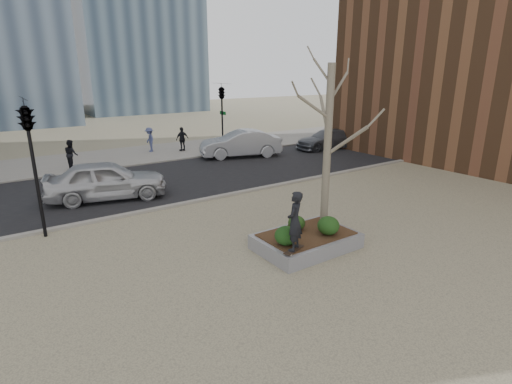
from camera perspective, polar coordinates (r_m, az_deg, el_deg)
ground at (r=11.99m, az=3.51°, el=-9.13°), size 120.00×120.00×0.00m
street at (r=20.30m, az=-14.13°, el=1.44°), size 60.00×8.00×0.02m
far_sidewalk at (r=26.82m, az=-19.52°, el=4.69°), size 60.00×6.00×0.02m
planter at (r=12.48m, az=7.18°, el=-7.00°), size 3.00×2.00×0.45m
planter_mulch at (r=12.38m, az=7.22°, el=-5.97°), size 2.70×1.70×0.04m
sycamore_tree at (r=12.41m, az=10.37°, el=9.86°), size 2.80×2.80×6.60m
shrub_left at (r=11.44m, az=4.30°, el=-6.24°), size 0.65×0.65×0.56m
shrub_middle at (r=12.52m, az=5.81°, el=-4.42°), size 0.54×0.54×0.46m
shrub_right at (r=12.30m, az=10.30°, el=-4.74°), size 0.67×0.67×0.57m
skateboard at (r=11.22m, az=5.42°, el=-8.32°), size 0.80×0.44×0.08m
skateboarder at (r=10.88m, az=5.54°, el=-4.16°), size 0.73×0.66×1.67m
police_car at (r=17.95m, az=-20.58°, el=1.61°), size 5.19×3.14×1.65m
car_silver at (r=25.34m, az=-2.22°, el=6.92°), size 5.34×3.32×1.66m
car_third at (r=28.46m, az=10.12°, el=7.44°), size 4.78×2.52×1.32m
pedestrian_a at (r=24.48m, az=-24.89°, el=4.94°), size 0.74×0.88×1.60m
pedestrian_b at (r=27.85m, az=-14.94°, el=7.24°), size 0.67×1.08×1.62m
pedestrian_c at (r=27.64m, az=-10.49°, el=7.46°), size 0.99×0.51×1.62m
traffic_light_near at (r=14.40m, az=-29.04°, el=2.72°), size 0.60×2.48×4.50m
traffic_light_far at (r=26.71m, az=-4.84°, el=10.43°), size 0.60×2.48×4.50m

